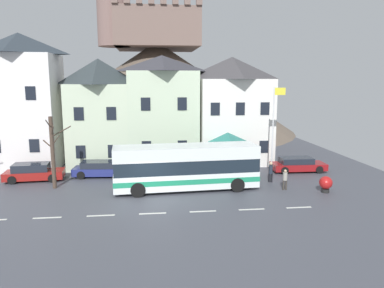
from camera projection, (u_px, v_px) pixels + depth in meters
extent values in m
cube|color=#474A54|center=(152.00, 204.00, 23.64)|extent=(40.00, 60.00, 0.06)
cube|color=silver|center=(47.00, 218.00, 21.23)|extent=(1.60, 0.20, 0.01)
cube|color=silver|center=(101.00, 216.00, 21.58)|extent=(1.60, 0.20, 0.01)
cube|color=silver|center=(153.00, 213.00, 21.92)|extent=(1.60, 0.20, 0.01)
cube|color=silver|center=(203.00, 211.00, 22.27)|extent=(1.60, 0.20, 0.01)
cube|color=silver|center=(252.00, 209.00, 22.61)|extent=(1.60, 0.20, 0.01)
cube|color=silver|center=(299.00, 207.00, 22.96)|extent=(1.60, 0.20, 0.01)
cube|color=white|center=(24.00, 112.00, 33.01)|extent=(6.16, 5.49, 9.99)
pyramid|color=#2D363E|center=(18.00, 43.00, 32.01)|extent=(6.16, 5.49, 1.82)
cube|color=black|center=(34.00, 146.00, 30.91)|extent=(0.80, 0.06, 1.10)
cube|color=black|center=(30.00, 93.00, 30.17)|extent=(0.80, 0.06, 1.10)
cube|color=beige|center=(100.00, 125.00, 34.28)|extent=(5.32, 6.10, 7.43)
pyramid|color=#323B3E|center=(98.00, 71.00, 33.46)|extent=(5.32, 6.10, 2.26)
cube|color=black|center=(81.00, 152.00, 31.44)|extent=(0.80, 0.06, 1.10)
cube|color=black|center=(113.00, 151.00, 31.75)|extent=(0.80, 0.06, 1.10)
cube|color=black|center=(79.00, 114.00, 30.89)|extent=(0.80, 0.06, 1.10)
cube|color=black|center=(111.00, 113.00, 31.20)|extent=(0.80, 0.06, 1.10)
cube|color=beige|center=(163.00, 118.00, 35.13)|extent=(6.21, 6.68, 8.56)
pyramid|color=#393940|center=(162.00, 63.00, 34.28)|extent=(6.21, 6.68, 1.47)
cube|color=black|center=(147.00, 147.00, 32.03)|extent=(0.80, 0.06, 1.10)
cube|color=black|center=(182.00, 147.00, 32.39)|extent=(0.80, 0.06, 1.10)
cube|color=black|center=(146.00, 104.00, 31.40)|extent=(0.80, 0.06, 1.10)
cube|color=black|center=(182.00, 104.00, 31.76)|extent=(0.80, 0.06, 1.10)
cube|color=white|center=(231.00, 120.00, 36.11)|extent=(6.66, 7.00, 7.87)
pyramid|color=#434144|center=(232.00, 68.00, 35.27)|extent=(6.66, 7.00, 2.08)
cube|color=black|center=(215.00, 148.00, 32.75)|extent=(0.80, 0.06, 1.10)
cube|color=black|center=(239.00, 147.00, 33.00)|extent=(0.80, 0.06, 1.10)
cube|color=black|center=(264.00, 147.00, 33.26)|extent=(0.80, 0.06, 1.10)
cube|color=black|center=(215.00, 109.00, 32.17)|extent=(0.80, 0.06, 1.10)
cube|color=black|center=(240.00, 109.00, 32.42)|extent=(0.80, 0.06, 1.10)
cube|color=black|center=(265.00, 109.00, 32.68)|extent=(0.80, 0.06, 1.10)
cone|color=brown|center=(157.00, 87.00, 56.57)|extent=(41.33, 41.33, 13.48)
cube|color=#765F57|center=(157.00, 31.00, 55.17)|extent=(11.90, 11.90, 5.24)
cylinder|color=#7A5F59|center=(114.00, 19.00, 51.40)|extent=(4.56, 4.56, 7.32)
cube|color=#765F57|center=(114.00, 0.00, 48.21)|extent=(0.79, 0.70, 0.67)
cube|color=#765F57|center=(127.00, 1.00, 48.39)|extent=(0.79, 0.70, 0.67)
cube|color=#765F57|center=(139.00, 1.00, 48.57)|extent=(0.79, 0.70, 0.67)
cube|color=#765F57|center=(151.00, 1.00, 48.76)|extent=(0.79, 0.70, 0.67)
cube|color=#765F57|center=(163.00, 2.00, 48.94)|extent=(0.79, 0.70, 0.67)
cube|color=#765F57|center=(175.00, 2.00, 49.12)|extent=(0.79, 0.70, 0.67)
cube|color=#765F57|center=(187.00, 2.00, 49.30)|extent=(0.79, 0.70, 0.67)
cube|color=#765F57|center=(199.00, 3.00, 49.49)|extent=(0.79, 0.70, 0.67)
cube|color=white|center=(186.00, 179.00, 26.59)|extent=(10.31, 3.07, 1.12)
cube|color=#1E8C60|center=(186.00, 178.00, 26.59)|extent=(10.33, 3.09, 0.36)
cube|color=#19232D|center=(186.00, 164.00, 26.42)|extent=(10.21, 3.03, 0.95)
cube|color=white|center=(186.00, 152.00, 26.26)|extent=(10.31, 3.07, 0.89)
cube|color=#19232D|center=(255.00, 162.00, 27.30)|extent=(0.18, 2.08, 0.91)
cylinder|color=black|center=(228.00, 176.00, 28.40)|extent=(1.01, 0.34, 1.00)
cylinder|color=black|center=(237.00, 185.00, 26.09)|extent=(1.01, 0.34, 1.00)
cylinder|color=black|center=(137.00, 181.00, 27.21)|extent=(1.01, 0.34, 1.00)
cylinder|color=black|center=(138.00, 190.00, 24.90)|extent=(1.01, 0.34, 1.00)
cylinder|color=#473D33|center=(205.00, 157.00, 32.20)|extent=(0.14, 0.14, 2.40)
cylinder|color=#473D33|center=(242.00, 156.00, 32.58)|extent=(0.14, 0.14, 2.40)
cylinder|color=#473D33|center=(211.00, 165.00, 28.97)|extent=(0.14, 0.14, 2.40)
cylinder|color=#473D33|center=(252.00, 164.00, 29.35)|extent=(0.14, 0.14, 2.40)
pyramid|color=#29796E|center=(228.00, 139.00, 30.48)|extent=(3.60, 3.60, 1.15)
cube|color=maroon|center=(35.00, 174.00, 29.08)|extent=(4.50, 2.06, 0.60)
cube|color=#1E232D|center=(31.00, 167.00, 28.94)|extent=(2.73, 1.73, 0.58)
cylinder|color=black|center=(56.00, 173.00, 30.19)|extent=(0.65, 0.24, 0.64)
cylinder|color=black|center=(52.00, 178.00, 28.55)|extent=(0.65, 0.24, 0.64)
cylinder|color=black|center=(18.00, 175.00, 29.67)|extent=(0.65, 0.24, 0.64)
cylinder|color=black|center=(12.00, 180.00, 28.03)|extent=(0.65, 0.24, 0.64)
cube|color=maroon|center=(298.00, 166.00, 31.99)|extent=(4.58, 1.92, 0.56)
cube|color=#1E232D|center=(296.00, 160.00, 31.87)|extent=(2.76, 1.66, 0.49)
cylinder|color=black|center=(311.00, 165.00, 33.02)|extent=(0.64, 0.21, 0.64)
cylinder|color=black|center=(319.00, 170.00, 31.29)|extent=(0.64, 0.21, 0.64)
cylinder|color=black|center=(278.00, 166.00, 32.72)|extent=(0.64, 0.21, 0.64)
cylinder|color=black|center=(285.00, 171.00, 31.00)|extent=(0.64, 0.21, 0.64)
cube|color=navy|center=(102.00, 171.00, 30.31)|extent=(4.63, 2.07, 0.59)
cube|color=#1E232D|center=(99.00, 164.00, 30.21)|extent=(2.82, 1.72, 0.49)
cylinder|color=black|center=(122.00, 170.00, 31.21)|extent=(0.65, 0.25, 0.64)
cylinder|color=black|center=(119.00, 175.00, 29.58)|extent=(0.65, 0.25, 0.64)
cylinder|color=black|center=(86.00, 170.00, 31.09)|extent=(0.65, 0.25, 0.64)
cylinder|color=black|center=(81.00, 175.00, 29.46)|extent=(0.65, 0.25, 0.64)
cylinder|color=black|center=(272.00, 178.00, 28.62)|extent=(0.14, 0.14, 0.71)
cylinder|color=black|center=(269.00, 178.00, 28.65)|extent=(0.14, 0.14, 0.71)
cylinder|color=#232B38|center=(271.00, 169.00, 28.52)|extent=(0.29, 0.29, 0.69)
sphere|color=#D1AD89|center=(271.00, 164.00, 28.45)|extent=(0.24, 0.24, 0.24)
cylinder|color=black|center=(233.00, 177.00, 28.63)|extent=(0.17, 0.17, 0.74)
cylinder|color=black|center=(231.00, 177.00, 28.78)|extent=(0.17, 0.17, 0.74)
cylinder|color=#512323|center=(232.00, 169.00, 28.60)|extent=(0.30, 0.30, 0.64)
sphere|color=#D1AD89|center=(232.00, 164.00, 28.53)|extent=(0.22, 0.22, 0.22)
cylinder|color=#38332D|center=(283.00, 185.00, 26.59)|extent=(0.14, 0.14, 0.76)
cylinder|color=#38332D|center=(286.00, 185.00, 26.61)|extent=(0.14, 0.14, 0.76)
cylinder|color=gray|center=(285.00, 176.00, 26.49)|extent=(0.31, 0.31, 0.58)
sphere|color=#D1AD89|center=(285.00, 171.00, 26.43)|extent=(0.21, 0.21, 0.21)
cube|color=#33473D|center=(216.00, 164.00, 32.71)|extent=(1.73, 0.45, 0.08)
cube|color=#33473D|center=(215.00, 161.00, 32.89)|extent=(1.73, 0.06, 0.40)
cube|color=#2D2D33|center=(207.00, 167.00, 32.66)|extent=(0.08, 0.36, 0.45)
cube|color=#2D2D33|center=(225.00, 167.00, 32.84)|extent=(0.08, 0.36, 0.45)
cylinder|color=silver|center=(273.00, 134.00, 29.16)|extent=(0.10, 0.10, 7.26)
cube|color=yellow|center=(280.00, 91.00, 28.66)|extent=(0.90, 0.03, 0.56)
cylinder|color=black|center=(325.00, 191.00, 26.03)|extent=(0.54, 0.54, 0.25)
sphere|color=#B21919|center=(326.00, 183.00, 25.93)|extent=(0.91, 0.91, 0.91)
cylinder|color=#47382D|center=(53.00, 153.00, 26.64)|extent=(0.28, 0.28, 5.23)
cylinder|color=#47382D|center=(52.00, 131.00, 26.05)|extent=(0.42, 0.77, 0.79)
cylinder|color=#47382D|center=(48.00, 124.00, 25.84)|extent=(0.17, 0.93, 0.69)
cylinder|color=#47382D|center=(56.00, 141.00, 26.40)|extent=(0.65, 0.33, 0.80)
cylinder|color=#47382D|center=(48.00, 144.00, 26.67)|extent=(0.77, 0.45, 0.61)
cylinder|color=#47382D|center=(61.00, 131.00, 26.53)|extent=(1.39, 0.23, 0.80)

